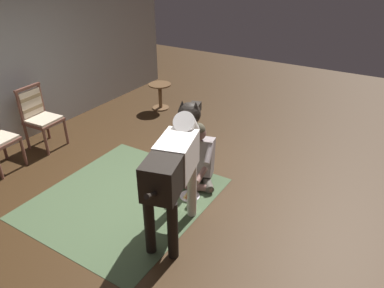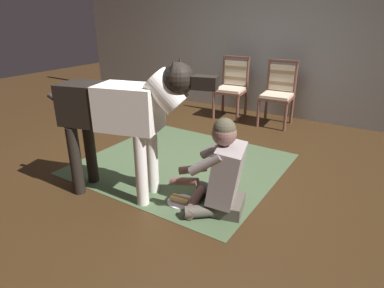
# 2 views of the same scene
# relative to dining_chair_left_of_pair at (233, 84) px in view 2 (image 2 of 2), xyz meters

# --- Properties ---
(ground_plane) EXTENTS (14.11, 14.11, 0.00)m
(ground_plane) POSITION_rel_dining_chair_left_of_pair_xyz_m (0.43, -2.21, -0.54)
(ground_plane) COLOR #382412
(back_wall) EXTENTS (8.15, 0.10, 2.60)m
(back_wall) POSITION_rel_dining_chair_left_of_pair_xyz_m (0.43, 0.50, 0.76)
(back_wall) COLOR #B3B9BE
(back_wall) RESTS_ON ground
(area_rug) EXTENTS (2.17, 1.99, 0.01)m
(area_rug) POSITION_rel_dining_chair_left_of_pair_xyz_m (0.37, -2.05, -0.54)
(area_rug) COLOR #45593A
(area_rug) RESTS_ON ground
(dining_chair_left_of_pair) EXTENTS (0.50, 0.51, 0.98)m
(dining_chair_left_of_pair) POSITION_rel_dining_chair_left_of_pair_xyz_m (0.00, 0.00, 0.00)
(dining_chair_left_of_pair) COLOR brown
(dining_chair_left_of_pair) RESTS_ON ground
(dining_chair_right_of_pair) EXTENTS (0.49, 0.50, 0.98)m
(dining_chair_right_of_pair) POSITION_rel_dining_chair_left_of_pair_xyz_m (0.79, 0.00, 0.00)
(dining_chair_right_of_pair) COLOR brown
(dining_chair_right_of_pair) RESTS_ON ground
(person_sitting_on_floor) EXTENTS (0.70, 0.58, 0.87)m
(person_sitting_on_floor) POSITION_rel_dining_chair_left_of_pair_xyz_m (1.19, -2.65, -0.19)
(person_sitting_on_floor) COLOR #514B42
(person_sitting_on_floor) RESTS_ON ground
(large_dog) EXTENTS (1.60, 0.60, 1.32)m
(large_dog) POSITION_rel_dining_chair_left_of_pair_xyz_m (0.31, -2.89, 0.30)
(large_dog) COLOR white
(large_dog) RESTS_ON ground
(hot_dog_on_plate) EXTENTS (0.26, 0.26, 0.06)m
(hot_dog_on_plate) POSITION_rel_dining_chair_left_of_pair_xyz_m (0.83, -2.74, -0.52)
(hot_dog_on_plate) COLOR white
(hot_dog_on_plate) RESTS_ON ground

